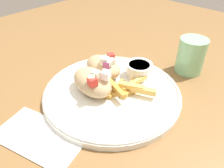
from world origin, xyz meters
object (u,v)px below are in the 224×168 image
Objects in this scene: sauce_ramekin at (139,69)px; water_glass at (191,57)px; fries_pile at (128,88)px; plate at (112,92)px; pita_sandwich_near at (92,82)px; pita_sandwich_far at (104,66)px.

water_glass reaches higher than sauce_ramekin.
water_glass reaches higher than fries_pile.
water_glass is at bearing 70.67° from plate.
fries_pile is 0.20m from water_glass.
pita_sandwich_near reaches higher than pita_sandwich_far.
water_glass is (0.05, 0.20, 0.02)m from fries_pile.
pita_sandwich_near is at bearing -107.20° from sauce_ramekin.
pita_sandwich_near reaches higher than fries_pile.
pita_sandwich_near is 1.81× the size of sauce_ramekin.
plate is 3.37× the size of water_glass.
water_glass is at bearing 58.14° from pita_sandwich_far.
pita_sandwich_far is at bearing -126.49° from water_glass.
water_glass is (0.08, 0.22, 0.03)m from plate.
water_glass is (0.07, 0.13, 0.01)m from sauce_ramekin.
sauce_ramekin is (0.01, 0.09, 0.02)m from plate.
pita_sandwich_near is 0.07m from pita_sandwich_far.
plate is 2.57× the size of fries_pile.
pita_sandwich_near is at bearing -137.02° from plate.
sauce_ramekin reaches higher than fries_pile.
pita_sandwich_near reaches higher than sauce_ramekin.
pita_sandwich_far is 0.09m from fries_pile.
water_glass reaches higher than plate.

